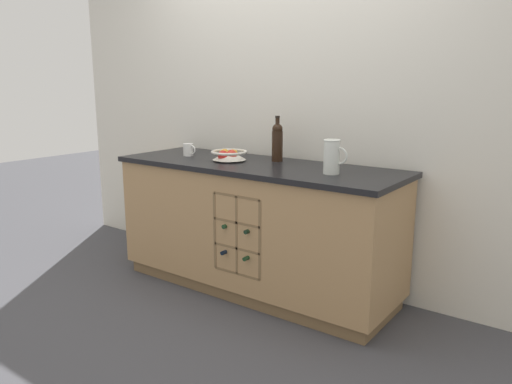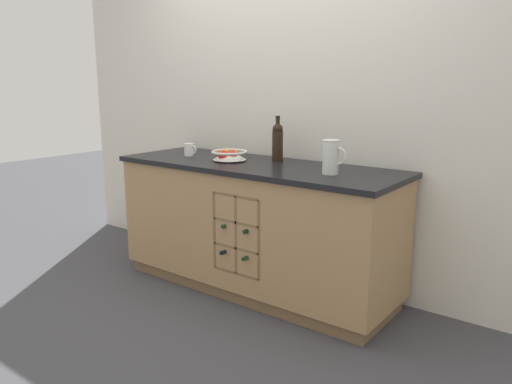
{
  "view_description": "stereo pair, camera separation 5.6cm",
  "coord_description": "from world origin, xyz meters",
  "px_view_note": "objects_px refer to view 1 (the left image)",
  "views": [
    {
      "loc": [
        1.96,
        -2.68,
        1.43
      ],
      "look_at": [
        0.0,
        0.0,
        0.7
      ],
      "focal_mm": 35.0,
      "sensor_mm": 36.0,
      "label": 1
    },
    {
      "loc": [
        2.0,
        -2.64,
        1.43
      ],
      "look_at": [
        0.0,
        0.0,
        0.7
      ],
      "focal_mm": 35.0,
      "sensor_mm": 36.0,
      "label": 2
    }
  ],
  "objects_px": {
    "white_pitcher": "(332,156)",
    "ceramic_mug": "(189,150)",
    "fruit_bowl": "(229,155)",
    "standing_wine_bottle": "(277,141)"
  },
  "relations": [
    {
      "from": "white_pitcher",
      "to": "ceramic_mug",
      "type": "height_order",
      "value": "white_pitcher"
    },
    {
      "from": "ceramic_mug",
      "to": "fruit_bowl",
      "type": "bearing_deg",
      "value": -1.76
    },
    {
      "from": "white_pitcher",
      "to": "ceramic_mug",
      "type": "distance_m",
      "value": 1.21
    },
    {
      "from": "fruit_bowl",
      "to": "standing_wine_bottle",
      "type": "relative_size",
      "value": 0.81
    },
    {
      "from": "ceramic_mug",
      "to": "standing_wine_bottle",
      "type": "distance_m",
      "value": 0.7
    },
    {
      "from": "standing_wine_bottle",
      "to": "white_pitcher",
      "type": "bearing_deg",
      "value": -21.48
    },
    {
      "from": "fruit_bowl",
      "to": "ceramic_mug",
      "type": "distance_m",
      "value": 0.4
    },
    {
      "from": "fruit_bowl",
      "to": "ceramic_mug",
      "type": "height_order",
      "value": "ceramic_mug"
    },
    {
      "from": "ceramic_mug",
      "to": "standing_wine_bottle",
      "type": "relative_size",
      "value": 0.35
    },
    {
      "from": "fruit_bowl",
      "to": "ceramic_mug",
      "type": "bearing_deg",
      "value": 178.24
    }
  ]
}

